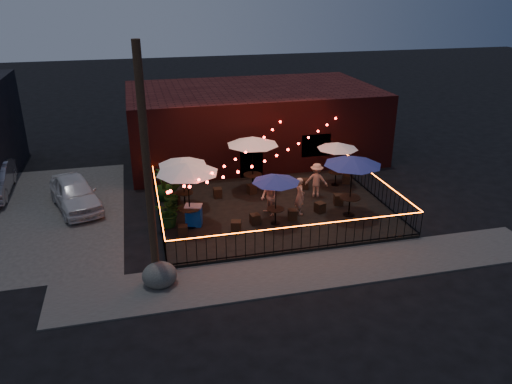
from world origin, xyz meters
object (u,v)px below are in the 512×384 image
cafe_table_2 (276,179)px  cafe_table_4 (353,161)px  cafe_table_1 (182,162)px  boulder (160,275)px  utility_pole (147,172)px  cafe_table_0 (187,169)px  cafe_table_5 (338,146)px  cooler (194,215)px  cafe_table_3 (253,141)px

cafe_table_2 → cafe_table_4: size_ratio=0.80×
cafe_table_1 → boulder: (-1.50, -5.87, -1.92)m
utility_pole → cafe_table_4: (8.43, 3.08, -1.38)m
utility_pole → cafe_table_0: utility_pole is taller
cafe_table_4 → cafe_table_5: size_ratio=1.11×
cafe_table_1 → cooler: bearing=-85.0°
cafe_table_1 → cooler: (0.17, -1.89, -1.71)m
cafe_table_0 → cafe_table_4: size_ratio=1.05×
cafe_table_3 → cafe_table_5: cafe_table_3 is taller
cafe_table_0 → cafe_table_5: 8.16m
cafe_table_4 → cooler: size_ratio=3.00×
cafe_table_1 → cafe_table_3: bearing=19.4°
cafe_table_3 → cooler: cafe_table_3 is taller
cafe_table_0 → cooler: cafe_table_0 is taller
boulder → cafe_table_3: bearing=55.2°
cafe_table_1 → boulder: bearing=-104.4°
cafe_table_5 → cafe_table_3: bearing=176.4°
cafe_table_1 → cafe_table_5: 7.66m
cafe_table_1 → cafe_table_5: size_ratio=1.15×
cooler → cafe_table_4: bearing=12.1°
utility_pole → cafe_table_2: 6.21m
cafe_table_0 → cafe_table_1: bearing=90.0°
cooler → boulder: (-1.67, -3.99, -0.21)m
cafe_table_4 → boulder: bearing=-157.9°
cafe_table_0 → utility_pole: bearing=-114.0°
cafe_table_3 → cafe_table_4: size_ratio=1.13×
cafe_table_5 → cooler: cafe_table_5 is taller
cafe_table_4 → utility_pole: bearing=-159.9°
cafe_table_1 → cooler: cafe_table_1 is taller
cafe_table_1 → cafe_table_4: bearing=-20.1°
cafe_table_0 → cafe_table_4: bearing=-4.3°
cooler → cafe_table_5: bearing=38.1°
cafe_table_4 → cooler: 6.98m
cafe_table_2 → cafe_table_0: bearing=170.8°
cafe_table_3 → cafe_table_5: bearing=-3.6°
boulder → cafe_table_5: bearing=36.8°
cafe_table_2 → cafe_table_3: cafe_table_3 is taller
cafe_table_4 → boulder: size_ratio=2.66×
cafe_table_3 → cooler: 4.93m
cafe_table_4 → cafe_table_2: bearing=-179.2°
cafe_table_4 → cooler: (-6.66, 0.61, -2.00)m
cafe_table_2 → cooler: (-3.32, 0.66, -1.53)m
cafe_table_1 → cafe_table_4: 7.27m
utility_pole → cooler: (1.77, 3.69, -3.39)m
cafe_table_3 → cafe_table_5: 4.21m
cafe_table_0 → cafe_table_5: (7.60, 2.92, -0.50)m
cafe_table_0 → cafe_table_1: 2.01m
cafe_table_1 → cafe_table_0: bearing=-90.0°
cafe_table_0 → cafe_table_3: (3.42, 3.19, -0.04)m
cafe_table_2 → cafe_table_3: 3.78m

